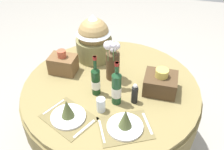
% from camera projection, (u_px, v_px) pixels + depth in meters
% --- Properties ---
extents(ground, '(8.00, 8.00, 0.00)m').
position_uv_depth(ground, '(111.00, 143.00, 2.45)').
color(ground, '#9E998E').
extents(dining_table, '(1.42, 1.42, 0.73)m').
position_uv_depth(dining_table, '(111.00, 99.00, 2.09)').
color(dining_table, olive).
rests_on(dining_table, ground).
extents(place_setting_left, '(0.42, 0.38, 0.16)m').
position_uv_depth(place_setting_left, '(68.00, 113.00, 1.70)').
color(place_setting_left, brown).
rests_on(place_setting_left, dining_table).
extents(place_setting_right, '(0.42, 0.38, 0.16)m').
position_uv_depth(place_setting_right, '(125.00, 123.00, 1.63)').
color(place_setting_right, brown).
rests_on(place_setting_right, dining_table).
extents(flower_vase, '(0.11, 0.19, 0.40)m').
position_uv_depth(flower_vase, '(113.00, 61.00, 1.97)').
color(flower_vase, '#47331E').
rests_on(flower_vase, dining_table).
extents(wine_bottle_left, '(0.07, 0.07, 0.35)m').
position_uv_depth(wine_bottle_left, '(116.00, 88.00, 1.77)').
color(wine_bottle_left, '#194223').
rests_on(wine_bottle_left, dining_table).
extents(wine_bottle_centre, '(0.07, 0.07, 0.33)m').
position_uv_depth(wine_bottle_centre, '(96.00, 81.00, 1.86)').
color(wine_bottle_centre, '#143819').
rests_on(wine_bottle_centre, dining_table).
extents(tumbler_near_left, '(0.06, 0.06, 0.11)m').
position_uv_depth(tumbler_near_left, '(101.00, 105.00, 1.75)').
color(tumbler_near_left, silver).
rests_on(tumbler_near_left, dining_table).
extents(pepper_mill, '(0.05, 0.05, 0.17)m').
position_uv_depth(pepper_mill, '(135.00, 94.00, 1.81)').
color(pepper_mill, black).
rests_on(pepper_mill, dining_table).
extents(gift_tub_back_left, '(0.32, 0.32, 0.42)m').
position_uv_depth(gift_tub_back_left, '(94.00, 36.00, 2.19)').
color(gift_tub_back_left, olive).
rests_on(gift_tub_back_left, dining_table).
extents(woven_basket_side_left, '(0.22, 0.16, 0.21)m').
position_uv_depth(woven_basket_side_left, '(63.00, 64.00, 2.10)').
color(woven_basket_side_left, brown).
rests_on(woven_basket_side_left, dining_table).
extents(woven_basket_side_right, '(0.24, 0.21, 0.20)m').
position_uv_depth(woven_basket_side_right, '(160.00, 83.00, 1.91)').
color(woven_basket_side_right, '#47331E').
rests_on(woven_basket_side_right, dining_table).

